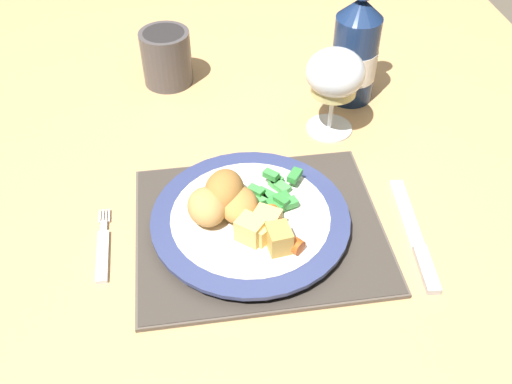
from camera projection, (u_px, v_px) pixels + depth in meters
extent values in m
plane|color=brown|center=(237.00, 362.00, 1.42)|extent=(6.00, 6.00, 0.00)
cube|color=tan|center=(227.00, 131.00, 0.92)|extent=(1.21, 1.04, 0.04)
cube|color=tan|center=(411.00, 118.00, 1.57)|extent=(0.06, 0.06, 0.70)
cube|color=brown|center=(259.00, 228.00, 0.74)|extent=(0.32, 0.26, 0.01)
cube|color=#3C352E|center=(259.00, 227.00, 0.73)|extent=(0.31, 0.26, 0.00)
cylinder|color=silver|center=(250.00, 222.00, 0.73)|extent=(0.21, 0.21, 0.01)
cylinder|color=navy|center=(250.00, 217.00, 0.73)|extent=(0.25, 0.25, 0.01)
cylinder|color=silver|center=(250.00, 216.00, 0.72)|extent=(0.20, 0.20, 0.00)
ellipsoid|color=tan|center=(207.00, 207.00, 0.71)|extent=(0.06, 0.07, 0.04)
ellipsoid|color=#A87033|center=(224.00, 191.00, 0.72)|extent=(0.07, 0.08, 0.05)
ellipsoid|color=#B77F3D|center=(239.00, 205.00, 0.71)|extent=(0.06, 0.07, 0.03)
cube|color=#4CA84C|center=(276.00, 181.00, 0.76)|extent=(0.02, 0.02, 0.01)
cube|color=green|center=(277.00, 212.00, 0.72)|extent=(0.01, 0.02, 0.01)
cube|color=#338438|center=(273.00, 206.00, 0.72)|extent=(0.02, 0.03, 0.01)
cube|color=#338438|center=(295.00, 176.00, 0.76)|extent=(0.02, 0.03, 0.01)
cube|color=#4CA84C|center=(281.00, 187.00, 0.75)|extent=(0.03, 0.03, 0.01)
cube|color=green|center=(275.00, 219.00, 0.71)|extent=(0.02, 0.03, 0.01)
cube|color=green|center=(271.00, 213.00, 0.71)|extent=(0.03, 0.02, 0.01)
cube|color=green|center=(271.00, 175.00, 0.75)|extent=(0.02, 0.02, 0.01)
cube|color=#4CA84C|center=(259.00, 197.00, 0.74)|extent=(0.02, 0.03, 0.01)
cube|color=#338438|center=(280.00, 199.00, 0.73)|extent=(0.03, 0.02, 0.01)
cube|color=green|center=(256.00, 191.00, 0.74)|extent=(0.02, 0.02, 0.01)
cube|color=#338438|center=(281.00, 201.00, 0.72)|extent=(0.02, 0.02, 0.01)
cube|color=green|center=(266.00, 195.00, 0.74)|extent=(0.03, 0.03, 0.01)
cube|color=green|center=(288.00, 203.00, 0.73)|extent=(0.03, 0.02, 0.01)
cylinder|color=orange|center=(273.00, 221.00, 0.70)|extent=(0.03, 0.04, 0.02)
cylinder|color=orange|center=(259.00, 212.00, 0.71)|extent=(0.05, 0.04, 0.02)
cylinder|color=#CC5119|center=(289.00, 241.00, 0.68)|extent=(0.04, 0.04, 0.02)
cube|color=silver|center=(103.00, 256.00, 0.70)|extent=(0.01, 0.08, 0.01)
cube|color=silver|center=(104.00, 227.00, 0.74)|extent=(0.01, 0.02, 0.01)
cube|color=silver|center=(109.00, 215.00, 0.75)|extent=(0.00, 0.02, 0.00)
cube|color=silver|center=(106.00, 216.00, 0.75)|extent=(0.00, 0.02, 0.00)
cube|color=silver|center=(103.00, 216.00, 0.75)|extent=(0.00, 0.02, 0.00)
cube|color=silver|center=(100.00, 217.00, 0.75)|extent=(0.00, 0.02, 0.00)
cube|color=silver|center=(407.00, 213.00, 0.76)|extent=(0.03, 0.13, 0.00)
cube|color=#B2B2B7|center=(427.00, 269.00, 0.69)|extent=(0.02, 0.07, 0.01)
cylinder|color=silver|center=(329.00, 128.00, 0.89)|extent=(0.07, 0.07, 0.00)
cylinder|color=silver|center=(331.00, 110.00, 0.87)|extent=(0.01, 0.01, 0.06)
ellipsoid|color=silver|center=(335.00, 72.00, 0.82)|extent=(0.09, 0.09, 0.07)
cylinder|color=#E0D684|center=(334.00, 84.00, 0.84)|extent=(0.07, 0.07, 0.03)
cylinder|color=navy|center=(354.00, 59.00, 0.91)|extent=(0.07, 0.07, 0.14)
cone|color=navy|center=(361.00, 7.00, 0.85)|extent=(0.07, 0.07, 0.03)
cylinder|color=white|center=(354.00, 63.00, 0.91)|extent=(0.07, 0.07, 0.05)
cube|color=#E5BC66|center=(253.00, 229.00, 0.68)|extent=(0.04, 0.04, 0.03)
cube|color=#E5BC66|center=(267.00, 222.00, 0.69)|extent=(0.04, 0.04, 0.03)
cube|color=#DBB256|center=(250.00, 218.00, 0.70)|extent=(0.03, 0.03, 0.02)
cube|color=#DBB256|center=(259.00, 233.00, 0.69)|extent=(0.02, 0.02, 0.02)
cube|color=gold|center=(279.00, 238.00, 0.67)|extent=(0.03, 0.03, 0.03)
cube|color=#E5BC66|center=(260.00, 232.00, 0.68)|extent=(0.03, 0.03, 0.03)
cylinder|color=#4C4747|center=(167.00, 58.00, 0.96)|extent=(0.08, 0.08, 0.09)
cylinder|color=#2A2727|center=(164.00, 35.00, 0.93)|extent=(0.07, 0.07, 0.01)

